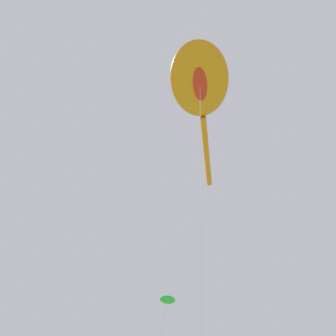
% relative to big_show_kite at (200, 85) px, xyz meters
% --- Properties ---
extents(big_show_kite, '(9.68, 8.31, 19.90)m').
position_rel_big_show_kite_xyz_m(big_show_kite, '(0.00, 0.00, 0.00)').
color(big_show_kite, orange).
rests_on(big_show_kite, ground).
extents(small_kite_tiny_distant, '(1.48, 2.64, 9.83)m').
position_rel_big_show_kite_xyz_m(small_kite_tiny_distant, '(3.53, 6.78, -9.83)').
color(small_kite_tiny_distant, green).
rests_on(small_kite_tiny_distant, ground).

